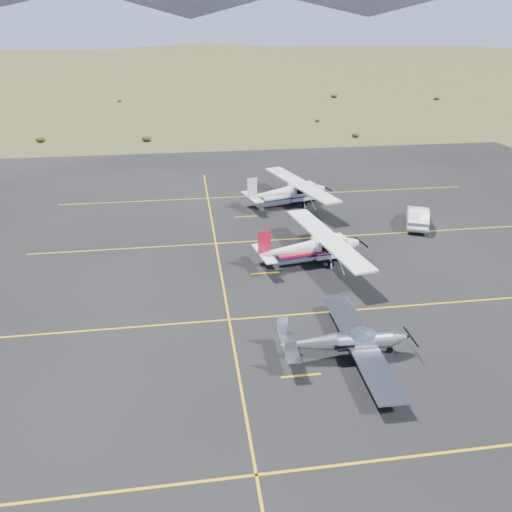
# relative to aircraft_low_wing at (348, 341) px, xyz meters

# --- Properties ---
(ground) EXTENTS (1600.00, 1600.00, 0.00)m
(ground) POSITION_rel_aircraft_low_wing_xyz_m (0.33, 2.33, -0.95)
(ground) COLOR #383D1C
(ground) RESTS_ON ground
(apron) EXTENTS (72.00, 72.00, 0.02)m
(apron) POSITION_rel_aircraft_low_wing_xyz_m (0.33, 9.33, -0.95)
(apron) COLOR black
(apron) RESTS_ON ground
(aircraft_low_wing) EXTENTS (6.52, 9.12, 1.99)m
(aircraft_low_wing) POSITION_rel_aircraft_low_wing_xyz_m (0.00, 0.00, 0.00)
(aircraft_low_wing) COLOR silver
(aircraft_low_wing) RESTS_ON apron
(aircraft_cessna) EXTENTS (6.99, 11.50, 2.90)m
(aircraft_cessna) POSITION_rel_aircraft_low_wing_xyz_m (0.80, 10.94, 0.33)
(aircraft_cessna) COLOR white
(aircraft_cessna) RESTS_ON apron
(aircraft_plain) EXTENTS (7.93, 11.88, 3.02)m
(aircraft_plain) POSITION_rel_aircraft_low_wing_xyz_m (1.67, 23.30, 0.39)
(aircraft_plain) COLOR white
(aircraft_plain) RESTS_ON apron
(sedan) EXTENTS (3.42, 5.05, 1.57)m
(sedan) POSITION_rel_aircraft_low_wing_xyz_m (11.37, 16.72, -0.16)
(sedan) COLOR white
(sedan) RESTS_ON apron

